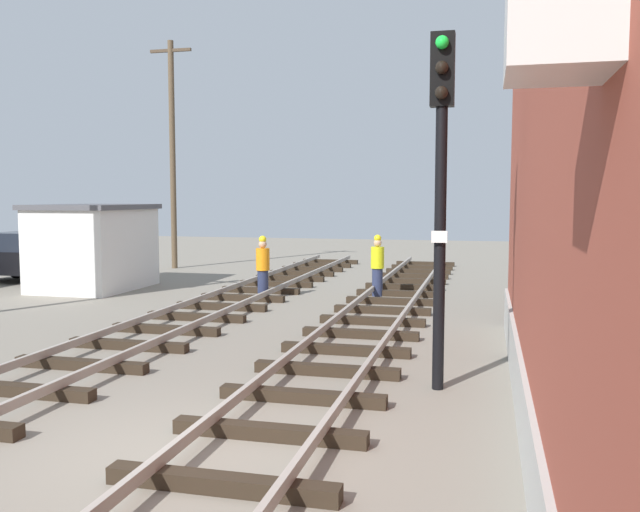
% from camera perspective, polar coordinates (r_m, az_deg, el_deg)
% --- Properties ---
extents(ground_plane, '(80.00, 80.00, 0.00)m').
position_cam_1_polar(ground_plane, '(8.38, -12.39, -16.14)').
color(ground_plane, gray).
extents(track_near_building, '(2.50, 46.56, 0.32)m').
position_cam_1_polar(track_near_building, '(7.99, -6.14, -16.15)').
color(track_near_building, '#2D2319').
rests_on(track_near_building, ground).
extents(signal_mast, '(0.36, 0.40, 5.47)m').
position_cam_1_polar(signal_mast, '(10.52, 10.18, 7.23)').
color(signal_mast, black).
rests_on(signal_mast, ground).
extents(control_hut, '(3.00, 3.80, 2.76)m').
position_cam_1_polar(control_hut, '(23.15, -18.61, 0.76)').
color(control_hut, silver).
rests_on(control_hut, ground).
extents(parked_car_black, '(4.20, 2.04, 1.76)m').
position_cam_1_polar(parked_car_black, '(25.80, -23.20, -0.06)').
color(parked_car_black, black).
rests_on(parked_car_black, ground).
extents(utility_pole_far, '(1.80, 0.24, 9.39)m').
position_cam_1_polar(utility_pole_far, '(29.03, -12.35, 8.64)').
color(utility_pole_far, brown).
rests_on(utility_pole_far, ground).
extents(track_worker_foreground, '(0.40, 0.40, 1.87)m').
position_cam_1_polar(track_worker_foreground, '(20.47, 4.88, -0.82)').
color(track_worker_foreground, '#262D4C').
rests_on(track_worker_foreground, ground).
extents(track_worker_distant, '(0.40, 0.40, 1.87)m').
position_cam_1_polar(track_worker_distant, '(19.92, -4.85, -0.98)').
color(track_worker_distant, '#262D4C').
rests_on(track_worker_distant, ground).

